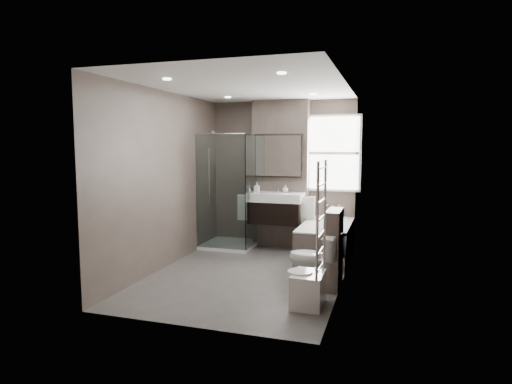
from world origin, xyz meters
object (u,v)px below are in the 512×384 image
at_px(bidet, 308,288).
at_px(toilet, 314,259).
at_px(bathtub, 326,239).
at_px(vanity, 276,208).

bearing_deg(bidet, toilet, 93.76).
xyz_separation_m(bathtub, bidet, (0.09, -2.08, -0.12)).
xyz_separation_m(toilet, bidet, (0.04, -0.68, -0.16)).
xyz_separation_m(vanity, bathtub, (0.92, -0.33, -0.43)).
height_order(vanity, bidet, vanity).
bearing_deg(bidet, bathtub, 92.46).
height_order(bathtub, bidet, bathtub).
height_order(bathtub, toilet, toilet).
distance_m(bathtub, toilet, 1.40).
xyz_separation_m(vanity, toilet, (0.97, -1.73, -0.38)).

